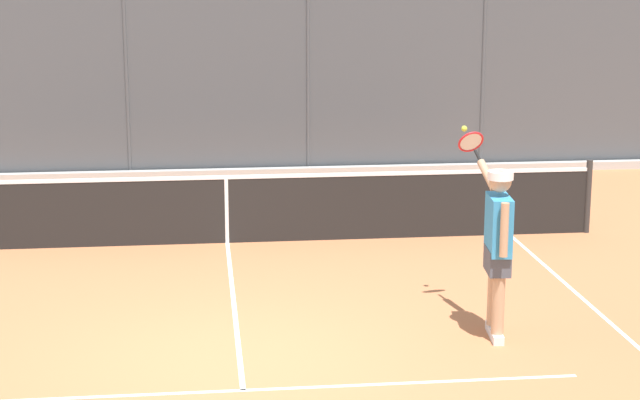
{
  "coord_description": "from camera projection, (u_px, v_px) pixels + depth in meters",
  "views": [
    {
      "loc": [
        0.32,
        9.86,
        3.85
      ],
      "look_at": [
        -1.07,
        -2.43,
        1.05
      ],
      "focal_mm": 59.43,
      "sensor_mm": 36.0,
      "label": 1
    }
  ],
  "objects": [
    {
      "name": "ground_plane",
      "position": [
        240.0,
        360.0,
        10.44
      ],
      "size": [
        60.0,
        60.0,
        0.0
      ],
      "primitive_type": "plane",
      "color": "#B76B42"
    },
    {
      "name": "tennis_net",
      "position": [
        227.0,
        208.0,
        14.68
      ],
      "size": [
        10.48,
        0.09,
        1.07
      ],
      "color": "#2D2D2D",
      "rests_on": "ground"
    },
    {
      "name": "tennis_player",
      "position": [
        497.0,
        239.0,
        10.87
      ],
      "size": [
        0.39,
        1.47,
        2.07
      ],
      "rotation": [
        0.0,
        0.0,
        -1.67
      ],
      "color": "silver",
      "rests_on": "ground"
    },
    {
      "name": "fence_backdrop",
      "position": [
        218.0,
        85.0,
        19.7
      ],
      "size": [
        19.28,
        1.37,
        3.31
      ],
      "color": "#474C51",
      "rests_on": "ground"
    }
  ]
}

